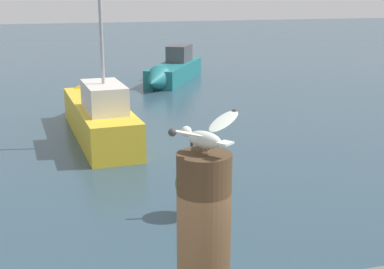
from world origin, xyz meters
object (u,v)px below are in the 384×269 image
at_px(boat_yellow, 97,113).
at_px(channel_buoy, 192,190).
at_px(boat_teal, 172,71).
at_px(mooring_post, 204,242).
at_px(seagull, 204,134).

height_order(boat_yellow, channel_buoy, boat_yellow).
bearing_deg(boat_yellow, boat_teal, 61.76).
bearing_deg(channel_buoy, mooring_post, -105.77).
xyz_separation_m(mooring_post, boat_yellow, (0.54, 10.78, -1.63)).
distance_m(mooring_post, channel_buoy, 5.51).
distance_m(seagull, boat_yellow, 11.03).
height_order(seagull, boat_teal, seagull).
relative_size(mooring_post, boat_teal, 0.21).
height_order(seagull, boat_yellow, boat_yellow).
bearing_deg(seagull, boat_yellow, 87.11).
bearing_deg(seagull, channel_buoy, 74.20).
bearing_deg(mooring_post, seagull, 125.53).
relative_size(mooring_post, channel_buoy, 0.85).
bearing_deg(mooring_post, boat_teal, 76.19).
relative_size(boat_yellow, channel_buoy, 4.41).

